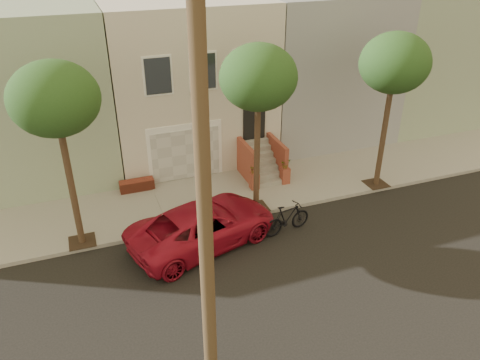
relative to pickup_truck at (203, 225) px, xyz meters
name	(u,v)px	position (x,y,z in m)	size (l,w,h in m)	color
ground	(273,278)	(1.50, -2.58, -0.73)	(90.00, 90.00, 0.00)	black
sidewalk	(220,196)	(1.50, 2.77, -0.66)	(40.00, 3.70, 0.15)	#9A988C
house_row	(180,73)	(1.50, 8.61, 2.91)	(33.10, 11.70, 7.00)	beige
tree_left	(55,100)	(-4.00, 1.32, 4.52)	(2.70, 2.57, 6.30)	#2D2116
tree_mid	(258,79)	(2.50, 1.32, 4.52)	(2.70, 2.57, 6.30)	#2D2116
tree_right	(395,64)	(8.00, 1.32, 4.52)	(2.70, 2.57, 6.30)	#2D2116
pickup_truck	(203,225)	(0.00, 0.00, 0.00)	(2.43, 5.27, 1.47)	#A41227
motorcycle	(287,218)	(3.00, -0.41, -0.16)	(0.54, 1.91, 1.15)	black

